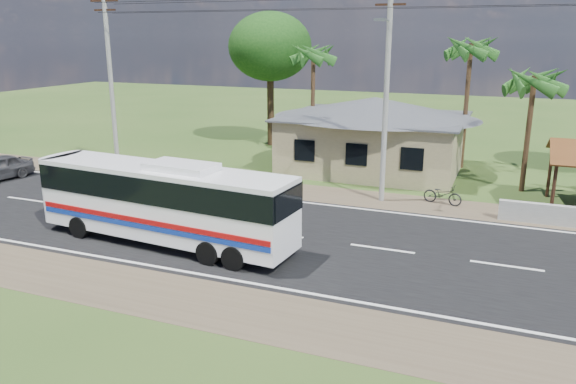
% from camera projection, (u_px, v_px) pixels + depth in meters
% --- Properties ---
extents(ground, '(120.00, 120.00, 0.00)m').
position_uv_depth(ground, '(275.00, 234.00, 23.25)').
color(ground, '#2A4719').
rests_on(ground, ground).
extents(road, '(120.00, 16.00, 0.03)m').
position_uv_depth(road, '(275.00, 234.00, 23.24)').
color(road, black).
rests_on(road, ground).
extents(house, '(12.40, 10.00, 5.00)m').
position_uv_depth(house, '(374.00, 126.00, 33.79)').
color(house, tan).
rests_on(house, ground).
extents(utility_poles, '(32.80, 2.22, 11.00)m').
position_uv_depth(utility_poles, '(380.00, 83.00, 26.53)').
color(utility_poles, '#9E9E99').
rests_on(utility_poles, ground).
extents(palm_near, '(2.80, 2.80, 6.70)m').
position_uv_depth(palm_near, '(534.00, 82.00, 28.14)').
color(palm_near, '#47301E').
rests_on(palm_near, ground).
extents(palm_mid, '(2.80, 2.80, 8.20)m').
position_uv_depth(palm_mid, '(471.00, 49.00, 33.02)').
color(palm_mid, '#47301E').
rests_on(palm_mid, ground).
extents(palm_far, '(2.80, 2.80, 7.70)m').
position_uv_depth(palm_far, '(313.00, 55.00, 37.17)').
color(palm_far, '#47301E').
rests_on(palm_far, ground).
extents(tree_behind_house, '(6.00, 6.00, 9.61)m').
position_uv_depth(tree_behind_house, '(270.00, 47.00, 40.27)').
color(tree_behind_house, '#47301E').
rests_on(tree_behind_house, ground).
extents(coach_bus, '(10.96, 3.17, 3.36)m').
position_uv_depth(coach_bus, '(164.00, 197.00, 21.71)').
color(coach_bus, white).
rests_on(coach_bus, ground).
extents(motorcycle, '(1.98, 1.03, 0.99)m').
position_uv_depth(motorcycle, '(443.00, 194.00, 27.27)').
color(motorcycle, black).
rests_on(motorcycle, ground).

